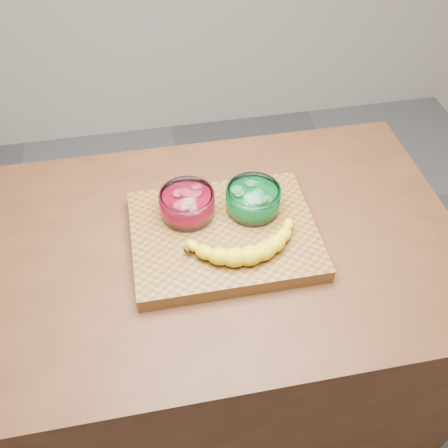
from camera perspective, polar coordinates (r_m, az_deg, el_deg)
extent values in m
plane|color=#5E5D62|center=(2.01, 0.00, -18.97)|extent=(3.50, 3.50, 0.00)
cube|color=#4F2B17|center=(1.61, 0.00, -12.45)|extent=(1.20, 0.80, 0.90)
cube|color=brown|center=(1.23, 0.00, -1.27)|extent=(0.45, 0.35, 0.04)
cylinder|color=white|center=(1.24, -4.22, 2.30)|extent=(0.14, 0.14, 0.06)
cylinder|color=red|center=(1.24, -4.20, 2.02)|extent=(0.11, 0.11, 0.04)
cylinder|color=#F74E67|center=(1.22, -4.27, 2.92)|extent=(0.11, 0.11, 0.02)
cylinder|color=white|center=(1.25, 3.35, 2.84)|extent=(0.14, 0.14, 0.06)
cylinder|color=#0A842E|center=(1.25, 3.33, 2.56)|extent=(0.11, 0.11, 0.04)
cylinder|color=#60CC75|center=(1.23, 3.38, 3.46)|extent=(0.11, 0.11, 0.02)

